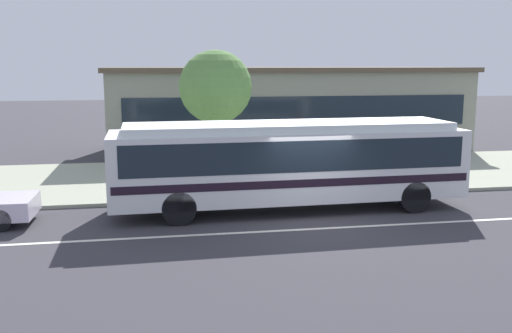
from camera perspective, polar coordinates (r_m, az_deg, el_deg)
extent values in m
plane|color=#36353B|center=(16.99, 5.63, -5.47)|extent=(120.00, 120.00, 0.00)
cube|color=#999D88|center=(23.43, 1.12, -0.89)|extent=(60.00, 8.00, 0.12)
cube|color=silver|center=(16.25, 6.40, -6.20)|extent=(56.00, 0.16, 0.01)
cube|color=silver|center=(17.96, 3.30, 0.29)|extent=(11.11, 2.76, 2.12)
cube|color=silver|center=(17.79, 3.34, 4.04)|extent=(10.22, 2.44, 0.24)
cube|color=#19232D|center=(17.89, 3.32, 1.63)|extent=(10.45, 2.77, 0.93)
cube|color=black|center=(18.03, 3.29, -0.91)|extent=(10.89, 2.78, 0.24)
cube|color=#19232D|center=(19.98, 18.73, 2.01)|extent=(0.16, 2.24, 1.02)
cylinder|color=black|center=(20.43, 12.74, -1.55)|extent=(1.01, 0.30, 1.00)
cylinder|color=black|center=(18.44, 15.58, -2.94)|extent=(1.01, 0.30, 1.00)
cylinder|color=black|center=(18.72, -8.17, -2.47)|extent=(1.01, 0.30, 1.00)
cylinder|color=black|center=(16.52, -7.73, -4.16)|extent=(1.01, 0.30, 1.00)
cylinder|color=black|center=(18.75, -23.09, -3.74)|extent=(0.64, 0.23, 0.64)
cylinder|color=black|center=(17.34, -24.25, -4.92)|extent=(0.64, 0.23, 0.64)
cylinder|color=#262E2E|center=(22.05, 10.85, -0.52)|extent=(0.14, 0.14, 0.83)
cylinder|color=#262E2E|center=(22.17, 10.57, -0.46)|extent=(0.14, 0.14, 0.83)
cylinder|color=#954C9E|center=(21.99, 10.77, 1.31)|extent=(0.44, 0.44, 0.58)
sphere|color=tan|center=(21.94, 10.80, 2.37)|extent=(0.24, 0.24, 0.24)
cylinder|color=#362D3F|center=(22.04, 13.30, -0.51)|extent=(0.14, 0.14, 0.91)
cylinder|color=#362D3F|center=(21.88, 13.28, -0.59)|extent=(0.14, 0.14, 0.91)
cylinder|color=#C34130|center=(21.84, 13.37, 1.41)|extent=(0.46, 0.46, 0.61)
sphere|color=tan|center=(21.78, 13.42, 2.49)|extent=(0.22, 0.22, 0.22)
cylinder|color=gray|center=(21.48, 14.63, 1.30)|extent=(0.08, 0.08, 2.49)
cube|color=yellow|center=(21.35, 14.76, 4.07)|extent=(0.12, 0.44, 0.56)
cylinder|color=brown|center=(21.98, -4.00, 2.00)|extent=(0.33, 0.33, 2.64)
sphere|color=#568340|center=(21.77, -4.08, 7.97)|extent=(2.77, 2.77, 2.77)
cube|color=gray|center=(30.71, 3.14, 5.56)|extent=(18.51, 6.00, 4.17)
cube|color=#19232D|center=(27.77, 4.58, 5.48)|extent=(17.03, 0.04, 1.50)
cube|color=brown|center=(30.61, 3.18, 9.68)|extent=(18.91, 6.40, 0.24)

